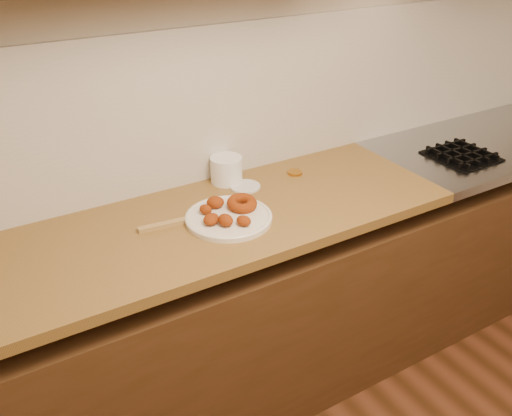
% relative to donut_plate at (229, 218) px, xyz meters
% --- Properties ---
extents(wall_back, '(4.00, 0.02, 2.70)m').
position_rel_donut_plate_xyz_m(wall_back, '(0.35, 0.35, 0.44)').
color(wall_back, '#BDAB92').
rests_on(wall_back, ground).
extents(base_cabinet, '(3.60, 0.60, 0.77)m').
position_rel_donut_plate_xyz_m(base_cabinet, '(0.35, 0.04, -0.52)').
color(base_cabinet, '#4A2C18').
rests_on(base_cabinet, floor).
extents(butcher_block, '(2.30, 0.62, 0.04)m').
position_rel_donut_plate_xyz_m(butcher_block, '(-0.30, 0.04, -0.03)').
color(butcher_block, olive).
rests_on(butcher_block, base_cabinet).
extents(stovetop, '(1.30, 0.62, 0.04)m').
position_rel_donut_plate_xyz_m(stovetop, '(1.50, 0.04, -0.03)').
color(stovetop, '#9EA0A5').
rests_on(stovetop, base_cabinet).
extents(backsplash, '(3.60, 0.02, 0.60)m').
position_rel_donut_plate_xyz_m(backsplash, '(0.35, 0.34, 0.29)').
color(backsplash, beige).
rests_on(backsplash, wall_back).
extents(burner_grates, '(0.91, 0.26, 0.03)m').
position_rel_donut_plate_xyz_m(burner_grates, '(1.47, -0.04, 0.00)').
color(burner_grates, black).
rests_on(burner_grates, stovetop).
extents(donut_plate, '(0.31, 0.31, 0.02)m').
position_rel_donut_plate_xyz_m(donut_plate, '(0.00, 0.00, 0.00)').
color(donut_plate, white).
rests_on(donut_plate, butcher_block).
extents(ring_donut, '(0.13, 0.13, 0.05)m').
position_rel_donut_plate_xyz_m(ring_donut, '(0.07, 0.03, 0.03)').
color(ring_donut, '#90380F').
rests_on(ring_donut, donut_plate).
extents(fried_dough_chunks, '(0.16, 0.23, 0.04)m').
position_rel_donut_plate_xyz_m(fried_dough_chunks, '(-0.04, -0.00, 0.03)').
color(fried_dough_chunks, '#90380F').
rests_on(fried_dough_chunks, donut_plate).
extents(plastic_tub, '(0.14, 0.14, 0.11)m').
position_rel_donut_plate_xyz_m(plastic_tub, '(0.14, 0.27, 0.04)').
color(plastic_tub, white).
rests_on(plastic_tub, butcher_block).
extents(tub_lid, '(0.14, 0.14, 0.01)m').
position_rel_donut_plate_xyz_m(tub_lid, '(0.18, 0.19, -0.01)').
color(tub_lid, silver).
rests_on(tub_lid, butcher_block).
extents(brass_jar_lid, '(0.07, 0.07, 0.01)m').
position_rel_donut_plate_xyz_m(brass_jar_lid, '(0.41, 0.20, -0.00)').
color(brass_jar_lid, '#B97B24').
rests_on(brass_jar_lid, butcher_block).
extents(wooden_utensil, '(0.20, 0.05, 0.02)m').
position_rel_donut_plate_xyz_m(wooden_utensil, '(-0.20, 0.07, -0.00)').
color(wooden_utensil, '#9F7E45').
rests_on(wooden_utensil, butcher_block).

